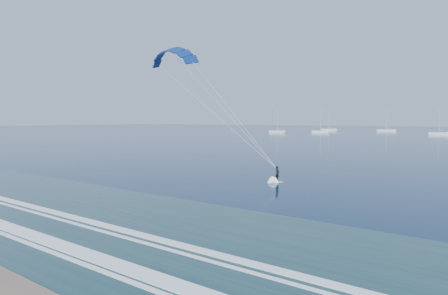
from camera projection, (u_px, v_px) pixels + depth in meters
kitesurfer_rig at (218, 103)px, 47.24m from camera, size 19.38×4.84×17.13m
sailboat_0 at (277, 132)px, 213.31m from camera, size 8.85×2.40×12.02m
sailboat_1 at (320, 132)px, 212.45m from camera, size 9.08×2.40×12.41m
sailboat_2 at (386, 130)px, 235.60m from camera, size 10.31×2.40×13.69m
sailboat_3 at (439, 133)px, 182.39m from camera, size 8.24×2.40×11.49m
sailboat_7 at (329, 130)px, 254.83m from camera, size 9.88×2.40×13.08m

